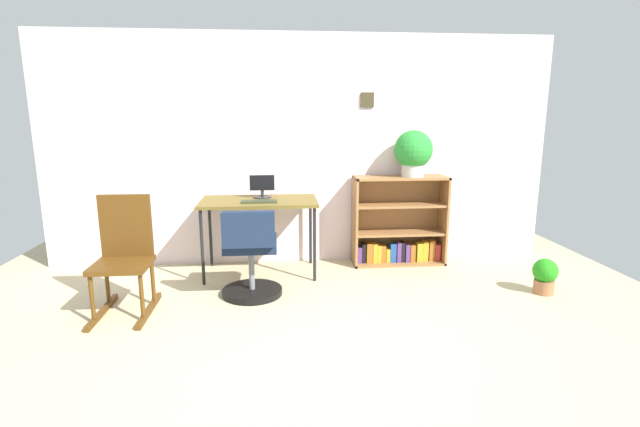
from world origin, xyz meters
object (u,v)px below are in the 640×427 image
bookshelf_low (398,226)px  monitor (262,187)px  potted_plant_floor (545,275)px  desk (259,206)px  rocking_chair (124,254)px  potted_plant_on_shelf (413,152)px  keyboard (259,202)px  office_chair (251,259)px

bookshelf_low → monitor: bearing=-175.5°
monitor → bookshelf_low: size_ratio=0.25×
monitor → potted_plant_floor: size_ratio=0.76×
desk → rocking_chair: (-1.03, -0.79, -0.22)m
bookshelf_low → potted_plant_on_shelf: 0.79m
keyboard → potted_plant_on_shelf: (1.54, 0.30, 0.43)m
bookshelf_low → potted_plant_floor: bookshelf_low is taller
monitor → potted_plant_floor: monitor is taller
bookshelf_low → rocking_chair: bearing=-157.6°
office_chair → potted_plant_floor: (2.55, -0.15, -0.18)m
desk → bookshelf_low: bookshelf_low is taller
keyboard → office_chair: (-0.07, -0.48, -0.40)m
office_chair → monitor: bearing=83.2°
keyboard → potted_plant_floor: (2.48, -0.63, -0.58)m
desk → monitor: size_ratio=4.64×
office_chair → potted_plant_on_shelf: 1.96m
desk → keyboard: size_ratio=3.38×
office_chair → bookshelf_low: bearing=29.3°
monitor → office_chair: (-0.09, -0.72, -0.50)m
keyboard → office_chair: 0.63m
desk → potted_plant_floor: 2.65m
office_chair → keyboard: bearing=82.2°
bookshelf_low → potted_plant_floor: 1.46m
desk → office_chair: bearing=-95.3°
office_chair → potted_plant_floor: office_chair is taller
bookshelf_low → office_chair: bearing=-150.7°
monitor → office_chair: 0.88m
rocking_chair → potted_plant_on_shelf: bearing=20.4°
rocking_chair → potted_plant_floor: size_ratio=2.95×
rocking_chair → potted_plant_floor: (3.52, 0.03, -0.30)m
bookshelf_low → potted_plant_on_shelf: size_ratio=2.05×
potted_plant_floor → bookshelf_low: bearing=137.1°
rocking_chair → potted_plant_on_shelf: 2.84m
monitor → rocking_chair: (-1.06, -0.90, -0.38)m
desk → office_chair: size_ratio=1.40×
rocking_chair → bookshelf_low: 2.66m
rocking_chair → keyboard: bearing=32.3°
monitor → bookshelf_low: (1.40, 0.11, -0.45)m
office_chair → rocking_chair: bearing=-169.6°
desk → keyboard: bearing=-86.4°
monitor → bookshelf_low: monitor is taller
potted_plant_floor → rocking_chair: bearing=-179.5°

